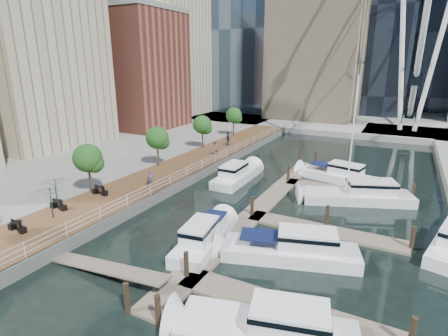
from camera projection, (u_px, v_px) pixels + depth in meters
ground at (166, 251)px, 24.13m from camera, size 520.00×520.00×0.00m
boardwalk at (181, 170)px, 40.70m from camera, size 6.00×60.00×1.00m
seawall at (203, 174)px, 39.37m from camera, size 0.25×60.00×1.00m
land_inland at (32, 146)px, 52.63m from camera, size 48.00×90.00×1.00m
land_far at (360, 102)px, 110.61m from camera, size 200.00×114.00×1.00m
pier at (406, 133)px, 61.96m from camera, size 14.00×12.00×1.00m
railing at (202, 165)px, 39.12m from camera, size 0.10×60.00×1.05m
floating_docks at (316, 214)px, 28.94m from camera, size 16.00×34.00×2.60m
midrise_condos at (95, 57)px, 57.86m from camera, size 19.00×67.00×28.00m
street_trees at (157, 138)px, 39.82m from camera, size 2.60×42.60×4.60m
cafe_tables at (39, 215)px, 26.63m from camera, size 2.50×13.70×0.74m
yacht_foreground at (289, 259)px, 23.22m from camera, size 10.07×5.33×2.15m
pedestrian_near at (150, 179)px, 33.70m from camera, size 0.68×0.65×1.56m
pedestrian_mid at (215, 148)px, 45.11m from camera, size 0.74×0.93×1.88m
pedestrian_far at (228, 139)px, 50.48m from camera, size 1.19×1.12×1.97m
moored_yachts at (338, 210)px, 30.92m from camera, size 24.35×30.16×11.50m
cafe_seating at (26, 208)px, 25.71m from camera, size 4.94×10.04×2.67m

